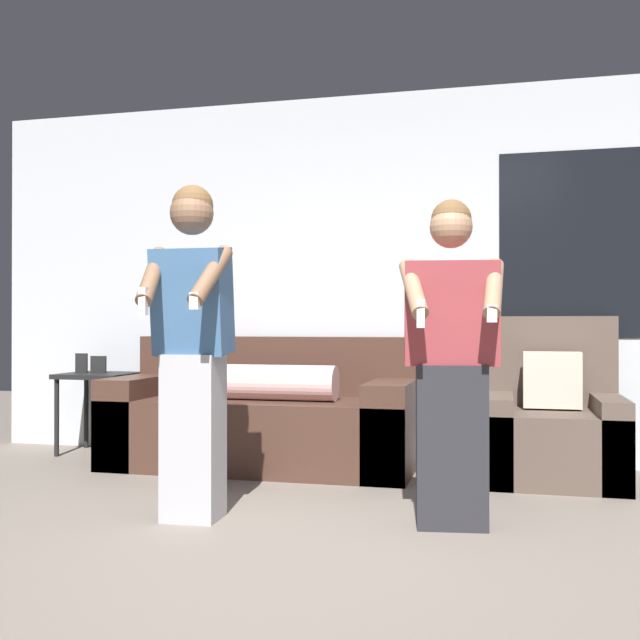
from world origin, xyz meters
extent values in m
plane|color=slate|center=(0.00, 0.00, 0.00)|extent=(14.00, 14.00, 0.00)
cube|color=silver|center=(0.00, 2.78, 1.35)|extent=(6.56, 0.06, 2.70)
cube|color=black|center=(1.25, 2.74, 1.55)|extent=(1.10, 0.01, 1.30)
cube|color=#472D23|center=(-0.90, 2.24, 0.24)|extent=(2.11, 0.91, 0.48)
cube|color=#472D23|center=(-0.90, 2.59, 0.69)|extent=(2.11, 0.22, 0.42)
cube|color=#472D23|center=(-1.82, 2.24, 0.31)|extent=(0.28, 0.91, 0.62)
cube|color=#472D23|center=(0.01, 2.24, 0.31)|extent=(0.28, 0.91, 0.62)
cylinder|color=beige|center=(-0.90, 2.13, 0.60)|extent=(1.10, 0.24, 0.24)
cube|color=brown|center=(1.03, 2.25, 0.22)|extent=(0.85, 0.85, 0.44)
cube|color=brown|center=(1.03, 2.58, 0.74)|extent=(0.85, 0.20, 0.60)
cube|color=brown|center=(0.70, 2.25, 0.27)|extent=(0.18, 0.85, 0.54)
cube|color=brown|center=(1.37, 2.25, 0.27)|extent=(0.18, 0.85, 0.54)
cube|color=beige|center=(1.03, 2.32, 0.63)|extent=(0.36, 0.14, 0.36)
cube|color=black|center=(-2.31, 2.47, 0.60)|extent=(0.54, 0.49, 0.04)
cylinder|color=black|center=(-2.54, 2.27, 0.29)|extent=(0.04, 0.04, 0.58)
cylinder|color=black|center=(-2.08, 2.27, 0.29)|extent=(0.04, 0.04, 0.58)
cylinder|color=black|center=(-2.54, 2.68, 0.29)|extent=(0.04, 0.04, 0.58)
cylinder|color=black|center=(-2.08, 2.68, 0.29)|extent=(0.04, 0.04, 0.58)
cube|color=black|center=(-2.44, 2.45, 0.68)|extent=(0.10, 0.02, 0.17)
cube|color=black|center=(-2.31, 2.47, 0.67)|extent=(0.13, 0.02, 0.15)
cube|color=#B2B2B7|center=(-0.80, 0.83, 0.42)|extent=(0.29, 0.25, 0.84)
cube|color=#3D6693|center=(-0.80, 0.82, 1.11)|extent=(0.38, 0.29, 0.56)
sphere|color=brown|center=(-0.80, 0.81, 1.55)|extent=(0.22, 0.22, 0.22)
sphere|color=brown|center=(-0.80, 0.82, 1.59)|extent=(0.21, 0.21, 0.21)
cylinder|color=brown|center=(-0.95, 0.66, 1.23)|extent=(0.15, 0.36, 0.32)
cube|color=white|center=(-0.92, 0.51, 1.10)|extent=(0.04, 0.04, 0.13)
cylinder|color=brown|center=(-0.64, 0.67, 1.23)|extent=(0.12, 0.36, 0.32)
cube|color=white|center=(-0.66, 0.52, 1.10)|extent=(0.05, 0.04, 0.08)
cube|color=#28282D|center=(0.48, 1.02, 0.40)|extent=(0.37, 0.29, 0.79)
cube|color=#99383D|center=(0.48, 1.01, 1.05)|extent=(0.48, 0.31, 0.52)
sphere|color=#A37A5B|center=(0.48, 1.00, 1.47)|extent=(0.21, 0.21, 0.21)
sphere|color=brown|center=(0.48, 1.01, 1.51)|extent=(0.20, 0.20, 0.20)
cylinder|color=#A37A5B|center=(0.32, 0.83, 1.16)|extent=(0.19, 0.36, 0.30)
cube|color=white|center=(0.37, 0.69, 1.04)|extent=(0.04, 0.04, 0.13)
cylinder|color=#A37A5B|center=(0.69, 0.89, 1.16)|extent=(0.10, 0.36, 0.30)
cube|color=white|center=(0.68, 0.73, 1.04)|extent=(0.05, 0.04, 0.08)
camera|label=1|loc=(0.75, -2.71, 0.99)|focal=42.00mm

